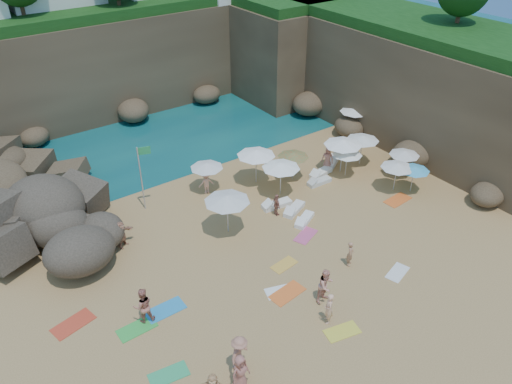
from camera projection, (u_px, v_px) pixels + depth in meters
ground at (258, 259)px, 27.01m from camera, size 120.00×120.00×0.00m
seawater at (74, 92)px, 47.52m from camera, size 120.00×120.00×0.00m
cliff_back at (107, 60)px, 42.92m from camera, size 44.00×8.00×8.00m
cliff_right at (393, 76)px, 39.63m from camera, size 8.00×30.00×8.00m
cliff_corner at (280, 45)px, 46.86m from camera, size 10.00×12.00×8.00m
rock_outcrop at (77, 243)px, 28.18m from camera, size 9.34×7.47×3.45m
flag_pole at (142, 170)px, 29.66m from camera, size 0.82×0.27×4.29m
parasol_0 at (207, 165)px, 31.87m from camera, size 2.14×2.14×2.02m
parasol_1 at (256, 153)px, 32.55m from camera, size 2.56×2.56×2.42m
parasol_2 at (363, 138)px, 34.79m from camera, size 2.34×2.34×2.21m
parasol_3 at (343, 142)px, 33.69m from camera, size 2.62×2.62×2.48m
parasol_4 at (355, 110)px, 38.95m from camera, size 2.33×2.33×2.20m
parasol_5 at (281, 165)px, 31.35m from camera, size 2.45×2.45×2.31m
parasol_6 at (293, 155)px, 33.14m from camera, size 2.12×2.12×2.00m
parasol_7 at (347, 153)px, 33.54m from camera, size 2.02×2.02×1.91m
parasol_8 at (405, 153)px, 33.47m from camera, size 2.04×2.04×1.93m
parasol_9 at (227, 198)px, 27.87m from camera, size 2.64×2.64×2.49m
parasol_10 at (415, 168)px, 31.87m from camera, size 1.96×1.96×1.86m
parasol_11 at (397, 165)px, 31.90m from camera, size 2.12×2.12×2.01m
lounger_0 at (277, 205)px, 31.16m from camera, size 1.99×0.87×0.30m
lounger_1 at (321, 173)px, 34.43m from camera, size 1.98×0.97×0.29m
lounger_2 at (333, 161)px, 35.86m from camera, size 1.96×1.54×0.30m
lounger_3 at (294, 209)px, 30.74m from camera, size 1.93×1.30×0.29m
lounger_4 at (319, 182)px, 33.48m from camera, size 1.75×0.64×0.27m
lounger_5 at (304, 220)px, 29.82m from camera, size 1.81×1.29×0.27m
towel_2 at (287, 293)px, 24.80m from camera, size 1.95×1.14×0.03m
towel_3 at (169, 375)px, 20.77m from camera, size 1.75×1.05×0.03m
towel_4 at (342, 332)px, 22.73m from camera, size 1.76×1.15×0.03m
towel_5 at (282, 291)px, 24.91m from camera, size 1.84×1.31×0.03m
towel_7 at (73, 324)px, 23.11m from camera, size 2.08×1.36×0.03m
towel_8 at (165, 310)px, 23.85m from camera, size 1.90×0.95×0.03m
towel_9 at (306, 235)px, 28.73m from camera, size 1.81×1.35×0.03m
towel_10 at (398, 200)px, 31.84m from camera, size 1.90×1.04×0.03m
towel_11 at (137, 328)px, 22.88m from camera, size 1.79×0.91×0.03m
towel_12 at (284, 265)px, 26.59m from camera, size 1.55×0.91×0.03m
towel_13 at (397, 272)px, 26.08m from camera, size 1.67×1.16×0.03m
person_stand_1 at (143, 306)px, 22.80m from camera, size 1.07×0.92×1.90m
person_stand_2 at (206, 183)px, 32.17m from camera, size 1.07×0.59×1.56m
person_stand_3 at (277, 205)px, 30.12m from camera, size 0.51×0.90×1.44m
person_stand_4 at (328, 158)px, 34.82m from camera, size 0.82×0.92×1.66m
person_stand_5 at (122, 234)px, 27.52m from camera, size 1.53×1.06×1.62m
person_stand_6 at (329, 309)px, 22.81m from camera, size 0.67×0.72×1.66m
person_lie_0 at (240, 366)px, 20.85m from camera, size 2.01×2.24×0.50m
person_lie_2 at (240, 383)px, 20.20m from camera, size 1.03×1.82×0.46m
person_lie_4 at (349, 262)px, 26.54m from camera, size 1.25×1.48×0.34m
person_lie_5 at (325, 295)px, 24.21m from camera, size 1.14×1.97×0.71m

